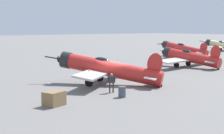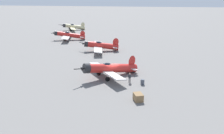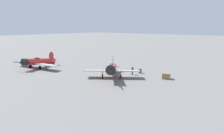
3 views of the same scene
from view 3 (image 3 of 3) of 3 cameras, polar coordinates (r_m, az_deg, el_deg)
name	(u,v)px [view 3 (image 3 of 3)]	position (r m, az deg, el deg)	size (l,w,h in m)	color
ground_plane	(112,76)	(36.25, 0.00, -2.78)	(400.00, 400.00, 0.00)	slate
airplane_foreground	(112,68)	(35.35, -0.04, -0.45)	(9.72, 10.40, 3.43)	red
airplane_mid_apron	(38,62)	(46.30, -21.83, 1.52)	(12.43, 10.44, 3.42)	red
ground_crew_mechanic	(132,70)	(37.12, 6.32, -0.83)	(0.58, 0.45, 1.72)	#2D2D33
equipment_crate	(166,76)	(35.62, 16.42, -2.68)	(1.79, 1.61, 1.07)	olive
fuel_drum	(140,71)	(38.78, 8.69, -1.23)	(0.65, 0.65, 0.90)	#474C56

